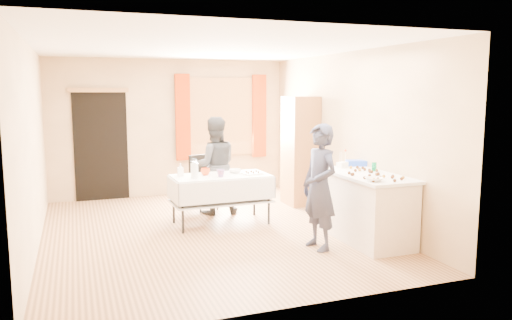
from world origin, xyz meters
name	(u,v)px	position (x,y,z in m)	size (l,w,h in m)	color
floor	(208,232)	(0.00, 0.00, -0.01)	(4.50, 5.50, 0.02)	#9E7047
ceiling	(206,46)	(0.00, 0.00, 2.61)	(4.50, 5.50, 0.02)	white
wall_back	(171,128)	(0.00, 2.76, 1.30)	(4.50, 0.02, 2.60)	tan
wall_front	(285,171)	(0.00, -2.76, 1.30)	(4.50, 0.02, 2.60)	tan
wall_left	(31,148)	(-2.26, 0.00, 1.30)	(0.02, 5.50, 2.60)	tan
wall_right	(348,136)	(2.26, 0.00, 1.30)	(0.02, 5.50, 2.60)	tan
window_frame	(221,117)	(1.00, 2.72, 1.50)	(1.32, 0.06, 1.52)	olive
window_pane	(222,117)	(1.00, 2.71, 1.50)	(1.20, 0.02, 1.40)	white
curtain_left	(183,117)	(0.22, 2.67, 1.50)	(0.28, 0.06, 1.65)	#9D2B04
curtain_right	(259,116)	(1.78, 2.67, 1.50)	(0.28, 0.06, 1.65)	#9D2B04
doorway	(101,146)	(-1.30, 2.73, 1.00)	(0.95, 0.04, 2.00)	black
door_lintel	(99,90)	(-1.30, 2.70, 2.02)	(1.05, 0.06, 0.08)	olive
cabinet	(300,151)	(1.99, 1.16, 0.95)	(0.50, 0.60, 1.91)	#915B30
counter	(365,207)	(1.89, -1.13, 0.45)	(0.72, 1.53, 0.91)	beige
party_table	(221,195)	(0.29, 0.34, 0.45)	(1.50, 0.80, 0.75)	black
chair	(204,193)	(0.27, 1.34, 0.27)	(0.46, 0.46, 0.92)	black
girl	(320,187)	(1.13, -1.25, 0.80)	(0.47, 0.64, 1.60)	#22253C
woman	(214,166)	(0.37, 0.99, 0.80)	(0.84, 0.68, 1.59)	black
soda_can	(374,167)	(2.11, -0.98, 0.97)	(0.07, 0.07, 0.12)	#0C9453
mixing_bowl	(374,179)	(1.66, -1.66, 0.93)	(0.21, 0.21, 0.05)	white
foam_block	(342,165)	(1.85, -0.57, 0.95)	(0.15, 0.10, 0.08)	white
blue_basket	(357,163)	(2.15, -0.46, 0.95)	(0.30, 0.20, 0.08)	blue
pitcher	(195,171)	(-0.14, 0.21, 0.86)	(0.11, 0.11, 0.22)	silver
cup_red	(205,172)	(0.07, 0.40, 0.80)	(0.16, 0.16, 0.11)	red
cup_rainbow	(221,173)	(0.25, 0.17, 0.80)	(0.13, 0.13, 0.11)	red
small_bowl	(235,171)	(0.56, 0.46, 0.78)	(0.21, 0.21, 0.06)	white
pastry_tray	(252,173)	(0.77, 0.25, 0.76)	(0.28, 0.20, 0.02)	white
bottle	(180,170)	(-0.29, 0.48, 0.84)	(0.09, 0.09, 0.19)	white
cake_balls	(372,174)	(1.88, -1.28, 0.93)	(0.54, 1.14, 0.04)	#3F2314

